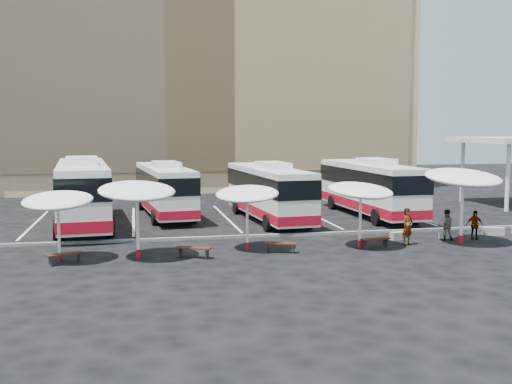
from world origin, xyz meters
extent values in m
plane|color=black|center=(0.00, 0.00, 0.00)|extent=(120.00, 120.00, 0.00)
cube|color=tan|center=(0.00, 32.00, 12.50)|extent=(42.00, 18.00, 25.00)
cube|color=tan|center=(0.00, 22.90, 12.00)|extent=(40.00, 0.30, 20.00)
cylinder|color=white|center=(20.00, 7.00, 2.40)|extent=(0.30, 0.30, 4.80)
cylinder|color=white|center=(20.00, 13.00, 2.40)|extent=(0.30, 0.30, 4.80)
cube|color=black|center=(0.00, 0.50, 0.07)|extent=(34.00, 0.25, 0.15)
cube|color=white|center=(-12.00, 8.00, 0.01)|extent=(0.15, 12.00, 0.01)
cube|color=white|center=(-6.00, 8.00, 0.01)|extent=(0.15, 12.00, 0.01)
cube|color=white|center=(0.00, 8.00, 0.01)|extent=(0.15, 12.00, 0.01)
cube|color=white|center=(6.00, 8.00, 0.01)|extent=(0.15, 12.00, 0.01)
cube|color=white|center=(12.00, 8.00, 0.01)|extent=(0.15, 12.00, 0.01)
cube|color=white|center=(-8.97, 6.34, 2.14)|extent=(3.90, 13.37, 3.30)
cube|color=black|center=(-8.97, 6.34, 2.80)|extent=(3.98, 13.45, 1.21)
cube|color=#AC0C1F|center=(-8.97, 6.34, 0.93)|extent=(3.98, 13.45, 0.60)
cube|color=#AC0C1F|center=(-9.55, 12.91, 1.32)|extent=(2.82, 0.47, 1.54)
cube|color=white|center=(-8.87, 5.25, 4.01)|extent=(2.04, 3.44, 0.44)
cylinder|color=black|center=(-10.67, 10.05, 0.55)|extent=(0.48, 1.13, 1.10)
cylinder|color=black|center=(-7.94, 10.29, 0.55)|extent=(0.48, 1.13, 1.10)
cylinder|color=black|center=(-9.94, 1.84, 0.55)|extent=(0.48, 1.13, 1.10)
cylinder|color=black|center=(-7.21, 2.08, 0.55)|extent=(0.48, 1.13, 1.10)
cube|color=white|center=(-3.93, 9.70, 1.88)|extent=(3.61, 11.76, 2.89)
cube|color=black|center=(-3.93, 9.70, 2.46)|extent=(3.67, 11.82, 1.06)
cube|color=#AC0C1F|center=(-3.93, 9.70, 0.82)|extent=(3.67, 11.82, 0.53)
cube|color=#AC0C1F|center=(-4.54, 15.45, 1.16)|extent=(2.48, 0.45, 1.35)
cube|color=white|center=(-3.83, 8.74, 3.52)|extent=(1.84, 3.04, 0.39)
cylinder|color=black|center=(-5.48, 12.93, 0.48)|extent=(0.44, 0.99, 0.96)
cylinder|color=black|center=(-3.08, 13.18, 0.48)|extent=(0.44, 0.99, 0.96)
cylinder|color=black|center=(-4.73, 5.73, 0.48)|extent=(0.44, 0.99, 0.96)
cylinder|color=black|center=(-2.33, 5.99, 0.48)|extent=(0.44, 0.99, 0.96)
cube|color=white|center=(2.46, 6.25, 1.92)|extent=(3.33, 11.97, 2.95)
cube|color=black|center=(2.46, 6.25, 2.51)|extent=(3.39, 12.03, 1.08)
cube|color=#AC0C1F|center=(2.46, 6.25, 0.84)|extent=(3.39, 12.03, 0.54)
cube|color=#AC0C1F|center=(2.02, 12.14, 1.18)|extent=(2.53, 0.38, 1.38)
cube|color=white|center=(2.53, 5.27, 3.59)|extent=(1.79, 3.06, 0.39)
cylinder|color=black|center=(0.97, 9.59, 0.49)|extent=(0.42, 1.01, 0.98)
cylinder|color=black|center=(3.43, 9.78, 0.49)|extent=(0.42, 1.01, 0.98)
cylinder|color=black|center=(1.52, 2.23, 0.49)|extent=(0.42, 1.01, 0.98)
cylinder|color=black|center=(3.97, 2.41, 0.49)|extent=(0.42, 1.01, 0.98)
cube|color=white|center=(9.60, 7.03, 1.99)|extent=(2.89, 12.31, 3.06)
cube|color=black|center=(9.60, 7.03, 2.60)|extent=(2.96, 12.37, 1.12)
cube|color=#AC0C1F|center=(9.60, 7.03, 0.87)|extent=(2.96, 12.37, 0.56)
cube|color=#AC0C1F|center=(9.43, 13.14, 1.22)|extent=(2.62, 0.28, 1.43)
cube|color=white|center=(9.63, 6.01, 3.72)|extent=(1.72, 3.11, 0.41)
cylinder|color=black|center=(8.23, 10.56, 0.51)|extent=(0.39, 1.03, 1.02)
cylinder|color=black|center=(10.78, 10.63, 0.51)|extent=(0.39, 1.03, 1.02)
cylinder|color=black|center=(8.44, 2.91, 0.51)|extent=(0.39, 1.03, 1.02)
cylinder|color=black|center=(10.99, 2.98, 0.51)|extent=(0.39, 1.03, 1.02)
cylinder|color=white|center=(-9.20, -3.52, 1.34)|extent=(0.14, 0.14, 2.68)
cylinder|color=#AC0C1F|center=(-9.20, -3.52, 0.18)|extent=(0.22, 0.22, 0.36)
ellipsoid|color=white|center=(-9.20, -3.52, 2.73)|extent=(3.47, 3.51, 0.92)
cylinder|color=white|center=(-5.79, -3.55, 1.51)|extent=(0.17, 0.17, 3.03)
cylinder|color=#AC0C1F|center=(-5.79, -3.55, 0.20)|extent=(0.27, 0.27, 0.40)
ellipsoid|color=white|center=(-5.79, -3.55, 3.08)|extent=(4.14, 4.17, 1.04)
cylinder|color=white|center=(-0.59, -2.66, 1.35)|extent=(0.16, 0.16, 2.69)
cylinder|color=#AC0C1F|center=(-0.59, -2.66, 0.18)|extent=(0.25, 0.25, 0.36)
ellipsoid|color=white|center=(-0.59, -2.66, 2.74)|extent=(3.93, 3.96, 0.92)
cylinder|color=white|center=(4.96, -3.24, 1.40)|extent=(0.17, 0.17, 2.79)
cylinder|color=#AC0C1F|center=(4.96, -3.24, 0.19)|extent=(0.26, 0.26, 0.37)
ellipsoid|color=white|center=(4.96, -3.24, 2.84)|extent=(4.08, 4.11, 0.96)
cylinder|color=white|center=(10.37, -3.35, 1.67)|extent=(0.17, 0.17, 3.34)
cylinder|color=#AC0C1F|center=(10.37, -3.35, 0.22)|extent=(0.26, 0.26, 0.45)
ellipsoid|color=white|center=(10.37, -3.35, 3.40)|extent=(4.09, 4.13, 1.15)
cube|color=black|center=(-8.91, -4.14, 0.44)|extent=(1.57, 1.00, 0.06)
cube|color=black|center=(-9.47, -4.39, 0.21)|extent=(0.21, 0.38, 0.41)
cube|color=black|center=(-8.35, -3.89, 0.21)|extent=(0.21, 0.38, 0.41)
cube|color=black|center=(-3.32, -4.00, 0.46)|extent=(1.63, 1.06, 0.06)
cube|color=black|center=(-3.91, -3.73, 0.21)|extent=(0.23, 0.40, 0.43)
cube|color=black|center=(-2.74, -4.27, 0.21)|extent=(0.23, 0.40, 0.43)
cube|color=black|center=(0.82, -3.66, 0.44)|extent=(1.60, 0.93, 0.06)
cube|color=black|center=(0.24, -3.44, 0.21)|extent=(0.20, 0.39, 0.41)
cube|color=black|center=(1.40, -3.88, 0.21)|extent=(0.20, 0.39, 0.41)
cube|color=black|center=(5.72, -3.40, 0.44)|extent=(1.57, 0.69, 0.06)
cube|color=black|center=(5.12, -3.52, 0.20)|extent=(0.13, 0.39, 0.41)
cube|color=black|center=(6.32, -3.29, 0.20)|extent=(0.13, 0.39, 0.41)
cube|color=gray|center=(7.86, -1.60, 0.21)|extent=(1.16, 0.61, 0.42)
cube|color=gray|center=(10.66, -1.64, 0.21)|extent=(1.19, 0.74, 0.42)
cube|color=gray|center=(13.45, -1.44, 0.21)|extent=(1.21, 0.75, 0.43)
imported|color=black|center=(7.54, -3.12, 0.94)|extent=(0.81, 0.70, 1.88)
imported|color=black|center=(10.12, -2.34, 0.82)|extent=(0.98, 0.89, 1.64)
imported|color=black|center=(11.72, -2.40, 0.77)|extent=(0.97, 0.58, 1.55)
camera|label=1|loc=(-5.88, -30.74, 5.83)|focal=42.00mm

